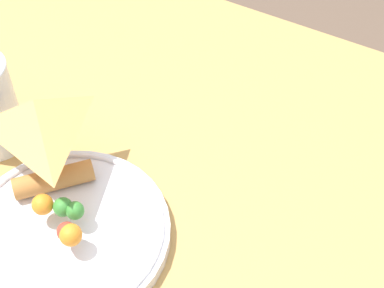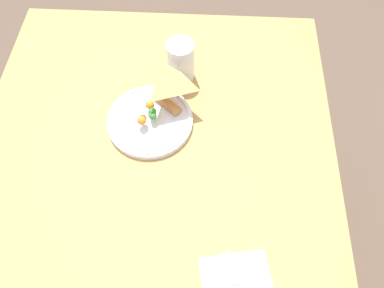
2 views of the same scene
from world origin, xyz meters
name	(u,v)px [view 2 (image 2 of 2)]	position (x,y,z in m)	size (l,w,h in m)	color
ground_plane	(168,265)	(0.00, 0.00, 0.00)	(6.00, 6.00, 0.00)	brown
dining_table	(153,205)	(0.00, 0.00, 0.67)	(1.17, 0.88, 0.78)	tan
plate_pizza	(151,119)	(-0.18, -0.01, 0.79)	(0.21, 0.21, 0.05)	white
milk_glass	(181,62)	(-0.34, 0.05, 0.83)	(0.07, 0.07, 0.12)	white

